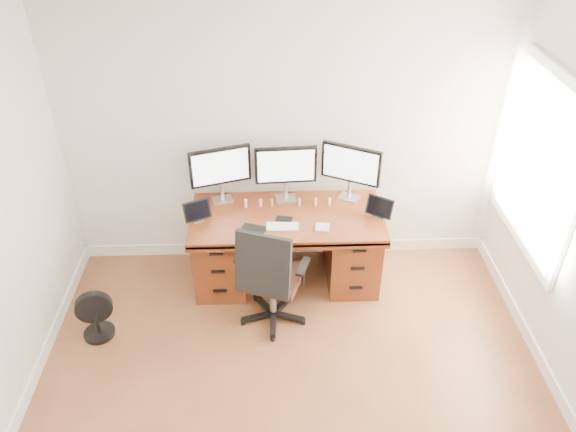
{
  "coord_description": "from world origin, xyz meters",
  "views": [
    {
      "loc": [
        -0.13,
        -2.27,
        3.55
      ],
      "look_at": [
        0.0,
        1.5,
        0.95
      ],
      "focal_mm": 35.0,
      "sensor_mm": 36.0,
      "label": 1
    }
  ],
  "objects_px": {
    "office_chair": "(271,292)",
    "floor_fan": "(95,316)",
    "keyboard": "(283,227)",
    "desk": "(287,245)",
    "monitor_center": "(286,167)"
  },
  "relations": [
    {
      "from": "office_chair",
      "to": "floor_fan",
      "type": "distance_m",
      "value": 1.48
    },
    {
      "from": "office_chair",
      "to": "keyboard",
      "type": "bearing_deg",
      "value": 92.36
    },
    {
      "from": "desk",
      "to": "keyboard",
      "type": "xyz_separation_m",
      "value": [
        -0.04,
        -0.21,
        0.36
      ]
    },
    {
      "from": "floor_fan",
      "to": "monitor_center",
      "type": "bearing_deg",
      "value": 14.99
    },
    {
      "from": "monitor_center",
      "to": "desk",
      "type": "bearing_deg",
      "value": -93.56
    },
    {
      "from": "desk",
      "to": "office_chair",
      "type": "relative_size",
      "value": 1.65
    },
    {
      "from": "desk",
      "to": "monitor_center",
      "type": "xyz_separation_m",
      "value": [
        0.0,
        0.24,
        0.68
      ]
    },
    {
      "from": "desk",
      "to": "office_chair",
      "type": "xyz_separation_m",
      "value": [
        -0.15,
        -0.57,
        -0.06
      ]
    },
    {
      "from": "keyboard",
      "to": "floor_fan",
      "type": "bearing_deg",
      "value": -161.29
    },
    {
      "from": "monitor_center",
      "to": "office_chair",
      "type": "bearing_deg",
      "value": -104.31
    },
    {
      "from": "office_chair",
      "to": "monitor_center",
      "type": "height_order",
      "value": "monitor_center"
    },
    {
      "from": "desk",
      "to": "office_chair",
      "type": "distance_m",
      "value": 0.59
    },
    {
      "from": "desk",
      "to": "keyboard",
      "type": "distance_m",
      "value": 0.42
    },
    {
      "from": "office_chair",
      "to": "monitor_center",
      "type": "bearing_deg",
      "value": 98.81
    },
    {
      "from": "office_chair",
      "to": "floor_fan",
      "type": "height_order",
      "value": "office_chair"
    }
  ]
}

